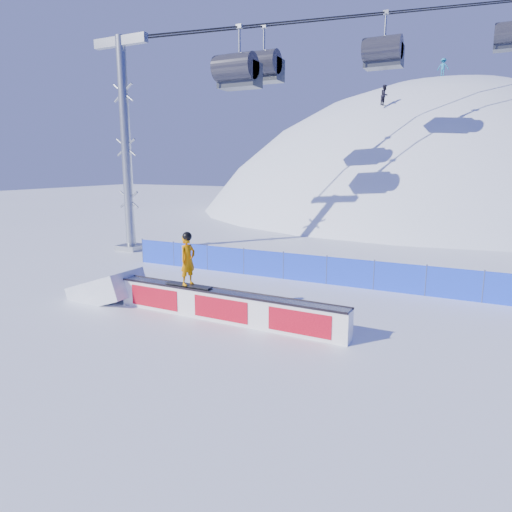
% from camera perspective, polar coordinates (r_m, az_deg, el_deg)
% --- Properties ---
extents(ground, '(160.00, 160.00, 0.00)m').
position_cam_1_polar(ground, '(15.40, 7.10, -7.77)').
color(ground, white).
rests_on(ground, ground).
extents(snow_hill, '(64.00, 64.00, 64.00)m').
position_cam_1_polar(snow_hill, '(60.50, 20.47, -11.77)').
color(snow_hill, white).
rests_on(snow_hill, ground).
extents(safety_fence, '(22.05, 0.05, 1.30)m').
position_cam_1_polar(safety_fence, '(19.38, 11.63, -2.07)').
color(safety_fence, blue).
rests_on(safety_fence, ground).
extents(chairlift, '(40.80, 41.70, 22.00)m').
position_cam_1_polar(chairlift, '(42.91, 28.61, 26.13)').
color(chairlift, '#949AA2').
rests_on(chairlift, ground).
extents(rail_box, '(8.40, 0.78, 1.01)m').
position_cam_1_polar(rail_box, '(14.97, -3.92, -6.27)').
color(rail_box, white).
rests_on(rail_box, ground).
extents(snow_ramp, '(2.73, 1.74, 1.68)m').
position_cam_1_polar(snow_ramp, '(18.32, -18.03, -5.13)').
color(snow_ramp, white).
rests_on(snow_ramp, ground).
extents(snowboarder, '(1.77, 0.69, 1.84)m').
position_cam_1_polar(snowboarder, '(15.39, -8.53, -0.43)').
color(snowboarder, black).
rests_on(snowboarder, rail_box).
extents(distant_skiers, '(13.76, 11.01, 6.53)m').
position_cam_1_polar(distant_skiers, '(45.16, 25.36, 18.93)').
color(distant_skiers, black).
rests_on(distant_skiers, ground).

